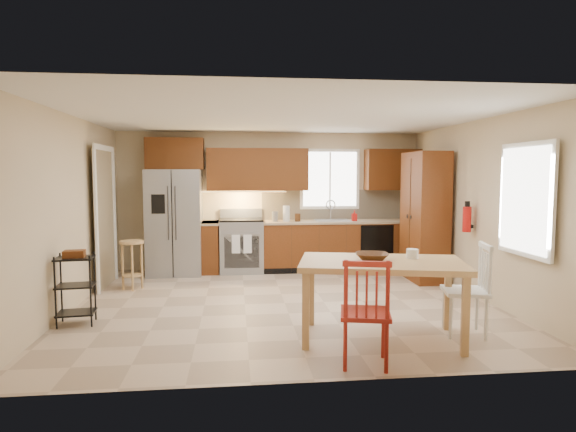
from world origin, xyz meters
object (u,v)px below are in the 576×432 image
(table_bowl, at_px, (372,261))
(chair_red, at_px, (365,311))
(soap_bottle, at_px, (354,216))
(chair_white, at_px, (465,289))
(dining_table, at_px, (381,301))
(range_stove, at_px, (242,246))
(utility_cart, at_px, (76,289))
(pantry, at_px, (425,216))
(fire_extinguisher, at_px, (467,219))
(refrigerator, at_px, (175,222))
(table_jar, at_px, (412,256))
(bar_stool, at_px, (132,265))

(table_bowl, bearing_deg, chair_red, -110.61)
(soap_bottle, xyz_separation_m, chair_white, (0.34, -3.57, -0.50))
(dining_table, xyz_separation_m, chair_red, (-0.35, -0.65, 0.08))
(range_stove, height_order, chair_red, chair_red)
(utility_cart, bearing_deg, chair_red, -32.94)
(soap_bottle, xyz_separation_m, pantry, (0.95, -0.90, 0.05))
(range_stove, height_order, dining_table, range_stove)
(pantry, xyz_separation_m, fire_extinguisher, (0.20, -1.05, 0.05))
(table_bowl, bearing_deg, dining_table, 0.00)
(fire_extinguisher, xyz_separation_m, dining_table, (-1.76, -1.67, -0.69))
(pantry, xyz_separation_m, table_bowl, (-1.67, -2.72, -0.22))
(refrigerator, height_order, dining_table, refrigerator)
(range_stove, bearing_deg, chair_red, -76.22)
(dining_table, bearing_deg, refrigerator, 138.08)
(table_jar, relative_size, bar_stool, 0.21)
(bar_stool, bearing_deg, table_jar, -20.18)
(refrigerator, height_order, soap_bottle, refrigerator)
(chair_red, relative_size, utility_cart, 1.21)
(refrigerator, height_order, utility_cart, refrigerator)
(chair_white, height_order, bar_stool, chair_white)
(table_jar, distance_m, utility_cart, 3.84)
(pantry, bearing_deg, utility_cart, -159.44)
(bar_stool, bearing_deg, pantry, 17.17)
(soap_bottle, relative_size, dining_table, 0.11)
(refrigerator, distance_m, table_jar, 4.60)
(range_stove, distance_m, fire_extinguisher, 3.83)
(pantry, xyz_separation_m, chair_white, (-0.61, -2.67, -0.55))
(pantry, distance_m, utility_cart, 5.30)
(bar_stool, relative_size, utility_cart, 0.90)
(chair_white, xyz_separation_m, bar_stool, (-4.03, 2.52, -0.13))
(dining_table, distance_m, chair_red, 0.74)
(refrigerator, xyz_separation_m, soap_bottle, (3.18, -0.02, 0.09))
(range_stove, distance_m, table_jar, 4.04)
(fire_extinguisher, distance_m, dining_table, 2.52)
(soap_bottle, xyz_separation_m, chair_red, (-0.96, -4.27, -0.50))
(chair_red, bearing_deg, fire_extinguisher, 60.56)
(table_bowl, height_order, table_jar, table_jar)
(utility_cart, bearing_deg, table_jar, -17.77)
(table_jar, distance_m, bar_stool, 4.27)
(bar_stool, xyz_separation_m, utility_cart, (-0.29, -1.70, 0.04))
(table_bowl, xyz_separation_m, utility_cart, (-3.26, 0.87, -0.42))
(fire_extinguisher, height_order, chair_white, fire_extinguisher)
(fire_extinguisher, bearing_deg, pantry, 100.78)
(table_jar, bearing_deg, refrigerator, 129.71)
(soap_bottle, xyz_separation_m, dining_table, (-0.61, -3.62, -0.58))
(range_stove, bearing_deg, bar_stool, -145.66)
(table_jar, bearing_deg, bar_stool, 144.53)
(pantry, bearing_deg, bar_stool, -178.12)
(table_bowl, height_order, bar_stool, table_bowl)
(soap_bottle, bearing_deg, fire_extinguisher, -59.47)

